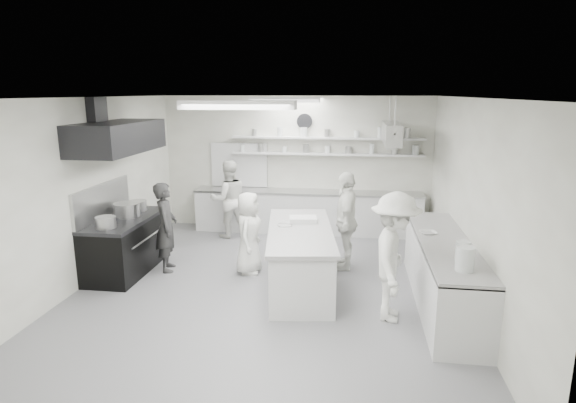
# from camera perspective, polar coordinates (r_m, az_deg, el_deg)

# --- Properties ---
(floor) EXTENTS (6.00, 7.00, 0.02)m
(floor) POSITION_cam_1_polar(r_m,az_deg,el_deg) (7.74, -2.33, -10.43)
(floor) COLOR gray
(floor) RESTS_ON ground
(ceiling) EXTENTS (6.00, 7.00, 0.02)m
(ceiling) POSITION_cam_1_polar(r_m,az_deg,el_deg) (7.10, -2.56, 12.52)
(ceiling) COLOR white
(ceiling) RESTS_ON wall_back
(wall_back) EXTENTS (6.00, 0.04, 3.00)m
(wall_back) POSITION_cam_1_polar(r_m,az_deg,el_deg) (10.68, 0.93, 4.59)
(wall_back) COLOR silver
(wall_back) RESTS_ON floor
(wall_front) EXTENTS (6.00, 0.04, 3.00)m
(wall_front) POSITION_cam_1_polar(r_m,az_deg,el_deg) (4.03, -11.52, -10.24)
(wall_front) COLOR silver
(wall_front) RESTS_ON floor
(wall_left) EXTENTS (0.04, 7.00, 3.00)m
(wall_left) POSITION_cam_1_polar(r_m,az_deg,el_deg) (8.34, -23.16, 1.12)
(wall_left) COLOR silver
(wall_left) RESTS_ON floor
(wall_right) EXTENTS (0.04, 7.00, 3.00)m
(wall_right) POSITION_cam_1_polar(r_m,az_deg,el_deg) (7.36, 21.19, -0.19)
(wall_right) COLOR silver
(wall_right) RESTS_ON floor
(stove) EXTENTS (0.80, 1.80, 0.90)m
(stove) POSITION_cam_1_polar(r_m,az_deg,el_deg) (8.75, -18.95, -5.13)
(stove) COLOR black
(stove) RESTS_ON floor
(exhaust_hood) EXTENTS (0.85, 2.00, 0.50)m
(exhaust_hood) POSITION_cam_1_polar(r_m,az_deg,el_deg) (8.37, -19.92, 7.33)
(exhaust_hood) COLOR black
(exhaust_hood) RESTS_ON wall_left
(back_counter) EXTENTS (5.00, 0.60, 0.92)m
(back_counter) POSITION_cam_1_polar(r_m,az_deg,el_deg) (10.56, 2.33, -1.27)
(back_counter) COLOR silver
(back_counter) RESTS_ON floor
(shelf_lower) EXTENTS (4.20, 0.26, 0.04)m
(shelf_lower) POSITION_cam_1_polar(r_m,az_deg,el_deg) (10.45, 4.68, 5.75)
(shelf_lower) COLOR silver
(shelf_lower) RESTS_ON wall_back
(shelf_upper) EXTENTS (4.20, 0.26, 0.04)m
(shelf_upper) POSITION_cam_1_polar(r_m,az_deg,el_deg) (10.42, 4.71, 7.66)
(shelf_upper) COLOR silver
(shelf_upper) RESTS_ON wall_back
(pass_through_window) EXTENTS (1.30, 0.04, 1.00)m
(pass_through_window) POSITION_cam_1_polar(r_m,az_deg,el_deg) (10.90, -5.90, 4.43)
(pass_through_window) COLOR black
(pass_through_window) RESTS_ON wall_back
(wall_clock) EXTENTS (0.32, 0.05, 0.32)m
(wall_clock) POSITION_cam_1_polar(r_m,az_deg,el_deg) (10.52, 2.02, 9.66)
(wall_clock) COLOR silver
(wall_clock) RESTS_ON wall_back
(right_counter) EXTENTS (0.74, 3.30, 0.94)m
(right_counter) POSITION_cam_1_polar(r_m,az_deg,el_deg) (7.39, 18.21, -8.26)
(right_counter) COLOR silver
(right_counter) RESTS_ON floor
(pot_rack) EXTENTS (0.30, 1.60, 0.40)m
(pot_rack) POSITION_cam_1_polar(r_m,az_deg,el_deg) (9.44, 12.37, 8.06)
(pot_rack) COLOR #A8A8A9
(pot_rack) RESTS_ON ceiling
(light_fixture_front) EXTENTS (1.30, 0.25, 0.10)m
(light_fixture_front) POSITION_cam_1_polar(r_m,az_deg,el_deg) (5.34, -6.13, 11.52)
(light_fixture_front) COLOR silver
(light_fixture_front) RESTS_ON ceiling
(light_fixture_rear) EXTENTS (1.30, 0.25, 0.10)m
(light_fixture_rear) POSITION_cam_1_polar(r_m,az_deg,el_deg) (8.88, -0.41, 12.20)
(light_fixture_rear) COLOR silver
(light_fixture_rear) RESTS_ON ceiling
(prep_island) EXTENTS (1.26, 2.58, 0.91)m
(prep_island) POSITION_cam_1_polar(r_m,az_deg,el_deg) (7.65, 1.45, -6.96)
(prep_island) COLOR silver
(prep_island) RESTS_ON floor
(stove_pot) EXTENTS (0.45, 0.45, 0.28)m
(stove_pot) POSITION_cam_1_polar(r_m,az_deg,el_deg) (8.70, -18.85, -1.09)
(stove_pot) COLOR #A8A8A9
(stove_pot) RESTS_ON stove
(cook_stove) EXTENTS (0.52, 0.66, 1.57)m
(cook_stove) POSITION_cam_1_polar(r_m,az_deg,el_deg) (8.49, -14.50, -3.00)
(cook_stove) COLOR #2C2C2C
(cook_stove) RESTS_ON floor
(cook_back) EXTENTS (1.01, 0.94, 1.67)m
(cook_back) POSITION_cam_1_polar(r_m,az_deg,el_deg) (10.21, -7.18, 0.30)
(cook_back) COLOR white
(cook_back) RESTS_ON floor
(cook_island_left) EXTENTS (0.48, 0.71, 1.43)m
(cook_island_left) POSITION_cam_1_polar(r_m,az_deg,el_deg) (8.16, -4.78, -3.79)
(cook_island_left) COLOR white
(cook_island_left) RESTS_ON floor
(cook_island_right) EXTENTS (0.44, 1.03, 1.74)m
(cook_island_right) POSITION_cam_1_polar(r_m,az_deg,el_deg) (8.36, 7.03, -2.31)
(cook_island_right) COLOR white
(cook_island_right) RESTS_ON floor
(cook_right) EXTENTS (0.81, 1.23, 1.79)m
(cook_right) POSITION_cam_1_polar(r_m,az_deg,el_deg) (6.60, 12.71, -6.57)
(cook_right) COLOR white
(cook_right) RESTS_ON floor
(bowl_island_a) EXTENTS (0.31, 0.31, 0.06)m
(bowl_island_a) POSITION_cam_1_polar(r_m,az_deg,el_deg) (7.70, -0.39, -3.03)
(bowl_island_a) COLOR #A8A8A9
(bowl_island_a) RESTS_ON prep_island
(bowl_island_b) EXTENTS (0.21, 0.21, 0.06)m
(bowl_island_b) POSITION_cam_1_polar(r_m,az_deg,el_deg) (7.85, -0.17, -2.70)
(bowl_island_b) COLOR silver
(bowl_island_b) RESTS_ON prep_island
(bowl_right) EXTENTS (0.31, 0.31, 0.06)m
(bowl_right) POSITION_cam_1_polar(r_m,az_deg,el_deg) (7.53, 16.56, -3.72)
(bowl_right) COLOR silver
(bowl_right) RESTS_ON right_counter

